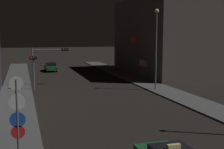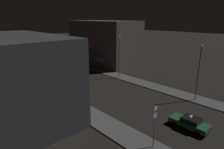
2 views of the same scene
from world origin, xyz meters
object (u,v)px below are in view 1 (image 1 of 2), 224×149
traffic_light_overhead (48,58)px  street_lamp_far_block (156,38)px  traffic_light_left_kerb (33,66)px  far_car (51,67)px  sign_pole_left (18,124)px

traffic_light_overhead → street_lamp_far_block: (11.00, -6.44, 2.35)m
traffic_light_left_kerb → street_lamp_far_block: 13.60m
far_car → traffic_light_left_kerb: traffic_light_left_kerb is taller
far_car → sign_pole_left: bearing=-96.7°
far_car → street_lamp_far_block: street_lamp_far_block is taller
far_car → sign_pole_left: (-4.77, -40.44, 2.02)m
traffic_light_left_kerb → far_car: bearing=79.2°
traffic_light_overhead → sign_pole_left: 25.69m
traffic_light_overhead → traffic_light_left_kerb: 3.37m
sign_pole_left → traffic_light_left_kerb: bearing=86.5°
far_car → sign_pole_left: size_ratio=1.02×
traffic_light_left_kerb → sign_pole_left: size_ratio=0.86×
far_car → street_lamp_far_block: 23.88m
traffic_light_overhead → sign_pole_left: (-3.15, -25.49, -0.60)m
traffic_light_overhead → traffic_light_left_kerb: size_ratio=1.19×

